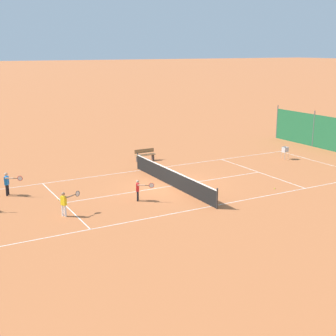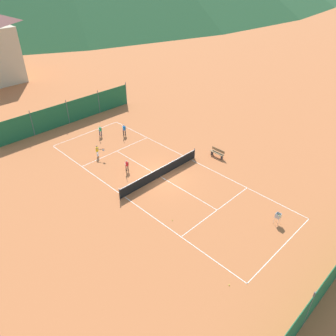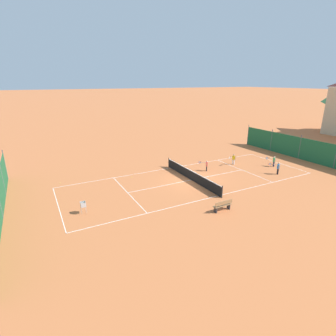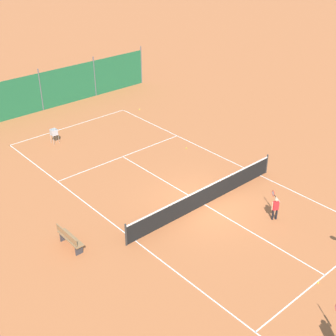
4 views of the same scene
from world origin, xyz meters
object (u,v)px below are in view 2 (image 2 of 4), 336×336
Objects in this scene: player_near_baseline at (100,130)px; tennis_ball_by_net_right at (229,285)px; player_far_service at (127,165)px; tennis_net at (160,172)px; tennis_ball_service_box at (121,149)px; courtside_bench at (217,153)px; player_near_service at (124,129)px; ball_hopper at (278,216)px; tennis_ball_alley_right at (172,220)px; player_far_baseline at (98,150)px.

player_near_baseline is 22.23m from tennis_ball_by_net_right.
tennis_ball_by_net_right is at bearing -103.78° from player_far_service.
tennis_net is 8.25× the size of player_far_service.
tennis_ball_service_box is 9.77m from courtside_bench.
player_far_service is 4.25m from tennis_ball_service_box.
player_near_service is 21.25m from tennis_ball_by_net_right.
courtside_bench is (4.38, 9.00, -0.21)m from ball_hopper.
tennis_ball_service_box is at bearing 126.25° from courtside_bench.
tennis_ball_alley_right is at bearing -160.77° from courtside_bench.
player_far_baseline is at bearing 134.97° from courtside_bench.
courtside_bench is (9.68, 3.38, 0.42)m from tennis_ball_alley_right.
tennis_ball_by_net_right is (-5.55, -17.68, 0.00)m from tennis_ball_service_box.
player_near_baseline reaches higher than tennis_net.
player_near_baseline is at bearing 139.52° from player_near_service.
tennis_net reaches higher than tennis_ball_service_box.
tennis_ball_service_box is at bearing 94.74° from ball_hopper.
tennis_net is at bearing -107.53° from player_near_service.
player_far_baseline is 0.79× the size of courtside_bench.
player_far_service is at bearing 76.65° from tennis_ball_alley_right.
player_near_service is 3.10m from tennis_ball_service_box.
player_far_baseline is (-1.92, 6.86, 0.20)m from tennis_net.
ball_hopper is at bearing 6.63° from tennis_ball_by_net_right.
player_far_service is at bearing -126.40° from player_near_service.
player_near_service reaches higher than courtside_bench.
tennis_ball_alley_right is 6.63m from tennis_ball_by_net_right.
player_far_service reaches higher than tennis_net.
tennis_ball_alley_right is at bearing -109.16° from tennis_ball_service_box.
player_near_service reaches higher than player_far_baseline.
player_far_baseline is 18.04× the size of tennis_ball_by_net_right.
player_far_baseline is at bearing 105.59° from tennis_net.
tennis_ball_service_box and tennis_ball_by_net_right have the same top height.
player_near_baseline is 0.78× the size of courtside_bench.
tennis_ball_alley_right is at bearing 133.38° from ball_hopper.
player_near_baseline is at bearing 115.61° from courtside_bench.
player_near_service is 1.07× the size of player_far_baseline.
player_near_service is at bearing 53.60° from player_far_service.
tennis_ball_service_box is 1.00× the size of tennis_ball_by_net_right.
courtside_bench is at bearing -45.03° from player_far_baseline.
player_near_service is 4.94m from player_far_baseline.
player_far_baseline is 11.75m from tennis_ball_alley_right.
player_far_baseline is 18.04× the size of tennis_ball_alley_right.
tennis_ball_alley_right is at bearing 75.71° from tennis_ball_by_net_right.
tennis_ball_by_net_right is (-7.69, -19.80, -0.71)m from player_near_service.
player_near_service is at bearing 72.47° from tennis_net.
player_near_baseline is 15.61m from tennis_ball_alley_right.
player_near_baseline is (2.28, 7.44, 0.03)m from player_far_service.
ball_hopper is (5.31, -5.62, 0.62)m from tennis_ball_alley_right.
tennis_ball_by_net_right is 7.02m from ball_hopper.
tennis_ball_by_net_right is 0.04× the size of courtside_bench.
tennis_ball_by_net_right is at bearing -173.37° from ball_hopper.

